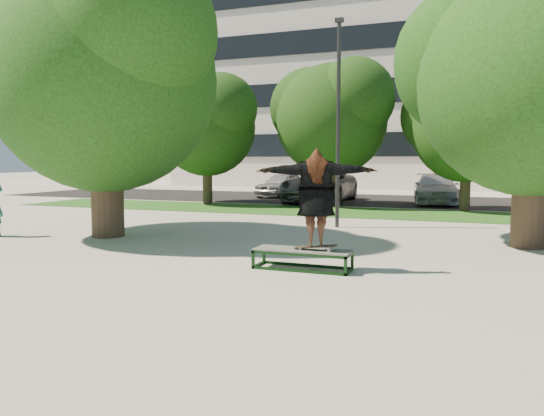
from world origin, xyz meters
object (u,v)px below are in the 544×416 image
at_px(tree_right, 531,68).
at_px(grind_box, 302,259).
at_px(car_silver_b, 436,189).
at_px(tree_left, 103,67).
at_px(car_dark, 322,188).
at_px(lamppost, 338,121).
at_px(car_silver_a, 282,185).
at_px(car_grey, 320,185).

xyz_separation_m(tree_right, grind_box, (-4.05, -4.28, -3.90)).
bearing_deg(grind_box, car_silver_b, 85.26).
xyz_separation_m(tree_left, car_silver_b, (7.49, 13.81, -3.74)).
distance_m(car_dark, car_silver_b, 5.22).
xyz_separation_m(lamppost, grind_box, (0.87, -6.20, -2.96)).
bearing_deg(grind_box, tree_left, 159.58).
height_order(tree_left, car_dark, tree_left).
xyz_separation_m(lamppost, car_silver_a, (-5.81, 11.37, -2.49)).
distance_m(car_silver_a, car_silver_b, 8.14).
relative_size(lamppost, car_silver_b, 1.30).
bearing_deg(tree_right, grind_box, -133.41).
relative_size(tree_right, car_silver_a, 1.68).
xyz_separation_m(car_silver_a, car_dark, (2.86, -2.31, -0.01)).
bearing_deg(lamppost, car_silver_b, 77.47).
height_order(tree_right, grind_box, tree_right).
distance_m(tree_right, car_dark, 13.93).
bearing_deg(car_grey, grind_box, -76.92).
bearing_deg(car_dark, lamppost, -79.85).
distance_m(tree_right, car_silver_b, 12.59).
distance_m(grind_box, car_grey, 15.51).
height_order(grind_box, car_silver_b, car_silver_b).
xyz_separation_m(lamppost, car_silver_b, (2.20, 9.90, -2.47)).
bearing_deg(tree_right, car_silver_a, 128.92).
height_order(car_grey, car_silver_b, car_grey).
xyz_separation_m(car_dark, car_grey, (-0.05, -0.25, 0.16)).
xyz_separation_m(tree_right, car_grey, (-7.92, 10.72, -3.29)).
bearing_deg(car_silver_a, tree_left, -77.39).
bearing_deg(grind_box, car_silver_a, 110.80).
bearing_deg(tree_right, car_dark, 125.63).
relative_size(grind_box, car_dark, 0.45).
relative_size(lamppost, car_grey, 1.05).
bearing_deg(car_grey, tree_left, -101.60).
bearing_deg(tree_right, tree_left, -168.97).
height_order(tree_left, car_silver_b, tree_left).
relative_size(tree_left, grind_box, 3.95).
height_order(tree_left, car_grey, tree_left).
distance_m(tree_left, car_grey, 13.41).
bearing_deg(tree_left, car_grey, 79.78).
height_order(grind_box, car_grey, car_grey).
distance_m(tree_left, tree_right, 10.41).
bearing_deg(car_silver_a, tree_right, -40.40).
xyz_separation_m(tree_right, car_dark, (-7.87, 10.97, -3.44)).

